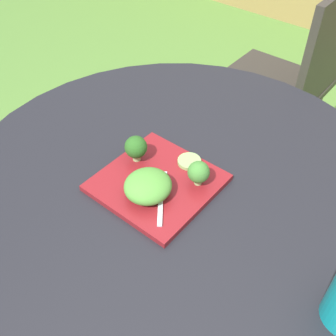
% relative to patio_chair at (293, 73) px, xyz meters
% --- Properties ---
extents(ground_plane, '(12.00, 12.00, 0.00)m').
position_rel_patio_chair_xyz_m(ground_plane, '(0.14, -0.96, -0.53)').
color(ground_plane, '#568438').
extents(patio_table, '(1.04, 1.04, 0.75)m').
position_rel_patio_chair_xyz_m(patio_table, '(0.14, -0.96, -0.00)').
color(patio_table, black).
rests_on(patio_table, ground_plane).
extents(patio_chair, '(0.44, 0.44, 0.90)m').
position_rel_patio_chair_xyz_m(patio_chair, '(0.00, 0.00, 0.00)').
color(patio_chair, '#332D28').
rests_on(patio_chair, ground_plane).
extents(salad_plate, '(0.24, 0.24, 0.01)m').
position_rel_patio_chair_xyz_m(salad_plate, '(0.12, -1.01, 0.23)').
color(salad_plate, maroon).
rests_on(salad_plate, patio_table).
extents(fork, '(0.11, 0.13, 0.00)m').
position_rel_patio_chair_xyz_m(fork, '(0.15, -1.04, 0.24)').
color(fork, silver).
rests_on(fork, salad_plate).
extents(lettuce_mound, '(0.10, 0.10, 0.05)m').
position_rel_patio_chair_xyz_m(lettuce_mound, '(0.13, -1.06, 0.26)').
color(lettuce_mound, '#519338').
rests_on(lettuce_mound, salad_plate).
extents(broccoli_floret_0, '(0.05, 0.05, 0.06)m').
position_rel_patio_chair_xyz_m(broccoli_floret_0, '(0.04, -0.99, 0.27)').
color(broccoli_floret_0, '#99B770').
rests_on(broccoli_floret_0, salad_plate).
extents(broccoli_floret_1, '(0.05, 0.05, 0.06)m').
position_rel_patio_chair_xyz_m(broccoli_floret_1, '(0.19, -0.96, 0.27)').
color(broccoli_floret_1, '#99B770').
rests_on(broccoli_floret_1, salad_plate).
extents(cucumber_slice_0, '(0.05, 0.05, 0.01)m').
position_rel_patio_chair_xyz_m(cucumber_slice_0, '(0.14, -0.92, 0.24)').
color(cucumber_slice_0, '#8EB766').
rests_on(cucumber_slice_0, salad_plate).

